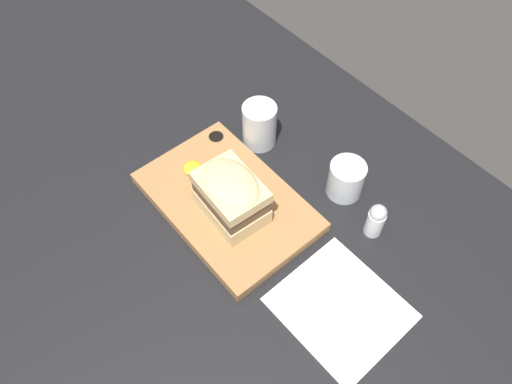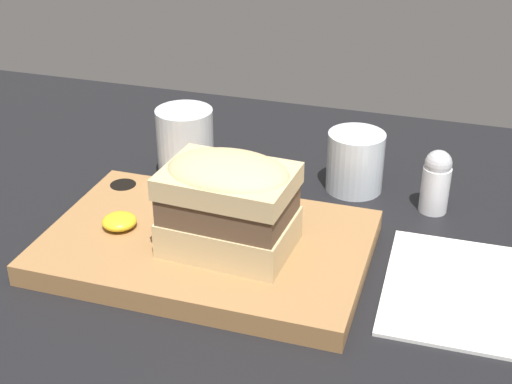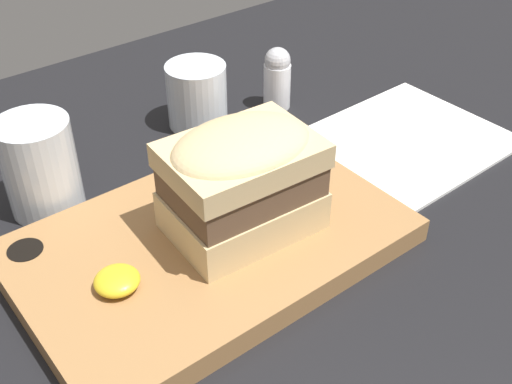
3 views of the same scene
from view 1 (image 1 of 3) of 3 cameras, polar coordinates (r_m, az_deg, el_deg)
dining_table at (r=101.94cm, az=-5.63°, el=-1.55°), size 192.77×100.21×2.00cm
serving_board at (r=99.52cm, az=-3.31°, el=-1.06°), size 34.94×22.89×2.48cm
sandwich at (r=92.01cm, az=-2.89°, el=-0.27°), size 13.73×10.21×10.56cm
mustard_dollop at (r=102.62cm, az=-7.25°, el=2.73°), size 3.88×3.88×1.55cm
water_glass at (r=107.60cm, az=0.39°, el=7.43°), size 7.36×7.36×10.01cm
wine_glass at (r=101.12cm, az=10.21°, el=1.33°), size 7.27×7.27×7.77cm
napkin at (r=90.99cm, az=9.62°, el=-12.92°), size 21.36×19.44×0.40cm
salt_shaker at (r=96.25cm, az=13.54°, el=-3.08°), size 3.43×3.43×8.06cm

